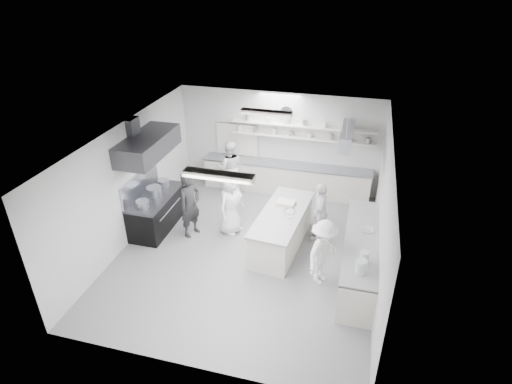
% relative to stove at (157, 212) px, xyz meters
% --- Properties ---
extents(floor, '(6.00, 7.00, 0.02)m').
position_rel_stove_xyz_m(floor, '(2.60, -0.40, -0.46)').
color(floor, gray).
rests_on(floor, ground).
extents(ceiling, '(6.00, 7.00, 0.02)m').
position_rel_stove_xyz_m(ceiling, '(2.60, -0.40, 2.56)').
color(ceiling, white).
rests_on(ceiling, wall_back).
extents(wall_back, '(6.00, 0.04, 3.00)m').
position_rel_stove_xyz_m(wall_back, '(2.60, 3.10, 1.05)').
color(wall_back, beige).
rests_on(wall_back, floor).
extents(wall_front, '(6.00, 0.04, 3.00)m').
position_rel_stove_xyz_m(wall_front, '(2.60, -3.90, 1.05)').
color(wall_front, beige).
rests_on(wall_front, floor).
extents(wall_left, '(0.04, 7.00, 3.00)m').
position_rel_stove_xyz_m(wall_left, '(-0.40, -0.40, 1.05)').
color(wall_left, beige).
rests_on(wall_left, floor).
extents(wall_right, '(0.04, 7.00, 3.00)m').
position_rel_stove_xyz_m(wall_right, '(5.60, -0.40, 1.05)').
color(wall_right, beige).
rests_on(wall_right, floor).
extents(stove, '(0.80, 1.80, 0.90)m').
position_rel_stove_xyz_m(stove, '(0.00, 0.00, 0.00)').
color(stove, black).
rests_on(stove, floor).
extents(exhaust_hood, '(0.85, 2.00, 0.50)m').
position_rel_stove_xyz_m(exhaust_hood, '(0.00, -0.00, 1.90)').
color(exhaust_hood, '#37383C').
rests_on(exhaust_hood, wall_left).
extents(back_counter, '(5.00, 0.60, 0.92)m').
position_rel_stove_xyz_m(back_counter, '(2.90, 2.80, 0.01)').
color(back_counter, beige).
rests_on(back_counter, floor).
extents(shelf_lower, '(4.20, 0.26, 0.04)m').
position_rel_stove_xyz_m(shelf_lower, '(3.30, 2.97, 1.30)').
color(shelf_lower, beige).
rests_on(shelf_lower, wall_back).
extents(shelf_upper, '(4.20, 0.26, 0.04)m').
position_rel_stove_xyz_m(shelf_upper, '(3.30, 2.97, 1.65)').
color(shelf_upper, beige).
rests_on(shelf_upper, wall_back).
extents(pass_through_window, '(1.30, 0.04, 1.00)m').
position_rel_stove_xyz_m(pass_through_window, '(1.30, 3.08, 1.00)').
color(pass_through_window, black).
rests_on(pass_through_window, wall_back).
extents(wall_clock, '(0.32, 0.05, 0.32)m').
position_rel_stove_xyz_m(wall_clock, '(2.80, 3.06, 2.00)').
color(wall_clock, white).
rests_on(wall_clock, wall_back).
extents(right_counter, '(0.74, 3.30, 0.94)m').
position_rel_stove_xyz_m(right_counter, '(5.25, -0.60, 0.02)').
color(right_counter, beige).
rests_on(right_counter, floor).
extents(pot_rack, '(0.30, 1.60, 0.40)m').
position_rel_stove_xyz_m(pot_rack, '(4.60, 2.00, 1.85)').
color(pot_rack, '#999EA7').
rests_on(pot_rack, ceiling).
extents(light_fixture_front, '(1.30, 0.25, 0.10)m').
position_rel_stove_xyz_m(light_fixture_front, '(2.60, -2.20, 2.49)').
color(light_fixture_front, beige).
rests_on(light_fixture_front, ceiling).
extents(light_fixture_rear, '(1.30, 0.25, 0.10)m').
position_rel_stove_xyz_m(light_fixture_rear, '(2.60, 1.40, 2.49)').
color(light_fixture_rear, beige).
rests_on(light_fixture_rear, ceiling).
extents(prep_island, '(1.14, 2.51, 0.90)m').
position_rel_stove_xyz_m(prep_island, '(3.35, 0.04, -0.00)').
color(prep_island, beige).
rests_on(prep_island, floor).
extents(stove_pot, '(0.39, 0.39, 0.28)m').
position_rel_stove_xyz_m(stove_pot, '(0.00, 0.03, 0.60)').
color(stove_pot, '#999EA7').
rests_on(stove_pot, stove).
extents(cook_stove, '(0.62, 0.74, 1.74)m').
position_rel_stove_xyz_m(cook_stove, '(1.00, -0.06, 0.42)').
color(cook_stove, black).
rests_on(cook_stove, floor).
extents(cook_back, '(0.94, 0.82, 1.64)m').
position_rel_stove_xyz_m(cook_back, '(1.26, 2.37, 0.37)').
color(cook_back, white).
rests_on(cook_back, floor).
extents(cook_island_left, '(0.79, 0.96, 1.69)m').
position_rel_stove_xyz_m(cook_island_left, '(1.96, 0.32, 0.40)').
color(cook_island_left, white).
rests_on(cook_island_left, floor).
extents(cook_island_right, '(0.40, 0.92, 1.56)m').
position_rel_stove_xyz_m(cook_island_right, '(4.19, 0.59, 0.33)').
color(cook_island_right, white).
rests_on(cook_island_right, floor).
extents(cook_right, '(0.93, 1.15, 1.56)m').
position_rel_stove_xyz_m(cook_right, '(4.47, -1.06, 0.33)').
color(cook_right, white).
rests_on(cook_right, floor).
extents(bowl_island_a, '(0.30, 0.30, 0.07)m').
position_rel_stove_xyz_m(bowl_island_a, '(3.51, 0.13, 0.48)').
color(bowl_island_a, '#999EA7').
rests_on(bowl_island_a, prep_island).
extents(bowl_island_b, '(0.27, 0.27, 0.07)m').
position_rel_stove_xyz_m(bowl_island_b, '(3.52, -0.09, 0.48)').
color(bowl_island_b, beige).
rests_on(bowl_island_b, prep_island).
extents(bowl_right, '(0.26, 0.26, 0.06)m').
position_rel_stove_xyz_m(bowl_right, '(5.35, -0.27, 0.52)').
color(bowl_right, beige).
rests_on(bowl_right, right_counter).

